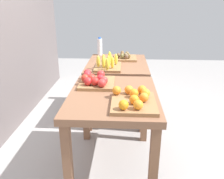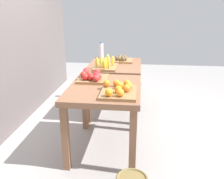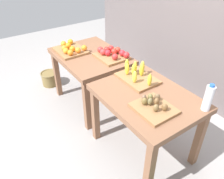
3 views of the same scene
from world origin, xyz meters
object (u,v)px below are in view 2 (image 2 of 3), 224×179
(apple_bin, at_px, (92,77))
(watermelon_pile, at_px, (132,86))
(banana_crate, at_px, (105,65))
(water_bottle, at_px, (101,50))
(display_table_left, at_px, (105,96))
(display_table_right, at_px, (115,71))
(orange_bin, at_px, (119,90))
(kiwi_bin, at_px, (122,60))

(apple_bin, distance_m, watermelon_pile, 1.95)
(banana_crate, distance_m, water_bottle, 0.78)
(display_table_left, height_order, apple_bin, apple_bin)
(display_table_right, bearing_deg, banana_crate, 159.72)
(apple_bin, bearing_deg, orange_bin, -140.65)
(display_table_right, height_order, watermelon_pile, display_table_right)
(display_table_left, height_order, watermelon_pile, display_table_left)
(display_table_left, bearing_deg, apple_bin, 39.81)
(display_table_left, distance_m, orange_bin, 0.32)
(apple_bin, relative_size, watermelon_pile, 0.64)
(banana_crate, height_order, kiwi_bin, banana_crate)
(orange_bin, height_order, kiwi_bin, orange_bin)
(banana_crate, bearing_deg, watermelon_pile, -17.00)
(display_table_left, bearing_deg, display_table_right, 0.00)
(display_table_left, distance_m, display_table_right, 1.12)
(display_table_right, xyz_separation_m, apple_bin, (-0.89, 0.19, 0.16))
(kiwi_bin, bearing_deg, water_bottle, 55.10)
(banana_crate, bearing_deg, apple_bin, 172.39)
(orange_bin, height_order, apple_bin, apple_bin)
(kiwi_bin, bearing_deg, banana_crate, 156.77)
(orange_bin, distance_m, kiwi_bin, 1.54)
(watermelon_pile, bearing_deg, banana_crate, 163.00)
(display_table_left, bearing_deg, watermelon_pile, -7.14)
(display_table_right, xyz_separation_m, water_bottle, (0.46, 0.29, 0.24))
(display_table_left, distance_m, water_bottle, 1.63)
(display_table_left, relative_size, orange_bin, 2.36)
(orange_bin, xyz_separation_m, apple_bin, (0.45, 0.37, 0.01))
(banana_crate, relative_size, watermelon_pile, 0.67)
(apple_bin, distance_m, kiwi_bin, 1.12)
(water_bottle, bearing_deg, display_table_left, -169.77)
(water_bottle, bearing_deg, display_table_right, -148.27)
(display_table_left, xyz_separation_m, watermelon_pile, (2.00, -0.25, -0.52))
(apple_bin, bearing_deg, water_bottle, 4.10)
(orange_bin, bearing_deg, banana_crate, 15.23)
(banana_crate, distance_m, watermelon_pile, 1.40)
(banana_crate, relative_size, kiwi_bin, 1.24)
(display_table_left, xyz_separation_m, banana_crate, (0.83, 0.11, 0.16))
(kiwi_bin, bearing_deg, display_table_right, 152.56)
(display_table_right, height_order, orange_bin, orange_bin)
(display_table_left, xyz_separation_m, kiwi_bin, (1.31, -0.10, 0.15))
(apple_bin, relative_size, kiwi_bin, 1.18)
(display_table_right, distance_m, watermelon_pile, 1.05)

